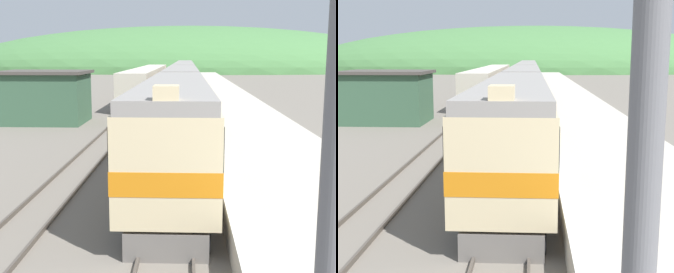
% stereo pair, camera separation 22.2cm
% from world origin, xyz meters
% --- Properties ---
extents(track_main, '(1.52, 180.00, 0.16)m').
position_xyz_m(track_main, '(0.00, 70.00, 0.08)').
color(track_main, '#4C443D').
rests_on(track_main, ground).
extents(track_siding, '(1.52, 180.00, 0.16)m').
position_xyz_m(track_siding, '(-4.54, 70.00, 0.08)').
color(track_siding, '#4C443D').
rests_on(track_siding, ground).
extents(platform, '(5.97, 140.00, 0.97)m').
position_xyz_m(platform, '(4.65, 50.00, 0.48)').
color(platform, '#BCB5A5').
rests_on(platform, ground).
extents(distant_hills, '(161.83, 72.82, 29.90)m').
position_xyz_m(distant_hills, '(0.00, 162.06, 0.00)').
color(distant_hills, '#477A42').
rests_on(distant_hills, ground).
extents(station_shed, '(6.78, 5.56, 4.10)m').
position_xyz_m(station_shed, '(-10.68, 36.06, 2.07)').
color(station_shed, '#385B42').
rests_on(station_shed, ground).
extents(express_train_lead_car, '(2.91, 19.69, 4.56)m').
position_xyz_m(express_train_lead_car, '(0.00, 20.54, 2.30)').
color(express_train_lead_car, black).
rests_on(express_train_lead_car, ground).
extents(carriage_second, '(2.90, 22.08, 4.20)m').
position_xyz_m(carriage_second, '(0.00, 42.54, 2.28)').
color(carriage_second, black).
rests_on(carriage_second, ground).
extents(carriage_third, '(2.90, 22.08, 4.20)m').
position_xyz_m(carriage_third, '(0.00, 65.50, 2.28)').
color(carriage_third, black).
rests_on(carriage_third, ground).
extents(carriage_fourth, '(2.90, 22.08, 4.20)m').
position_xyz_m(carriage_fourth, '(0.00, 88.46, 2.28)').
color(carriage_fourth, black).
rests_on(carriage_fourth, ground).
extents(siding_train, '(2.90, 38.73, 3.70)m').
position_xyz_m(siding_train, '(-4.54, 60.16, 1.91)').
color(siding_train, black).
rests_on(siding_train, ground).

